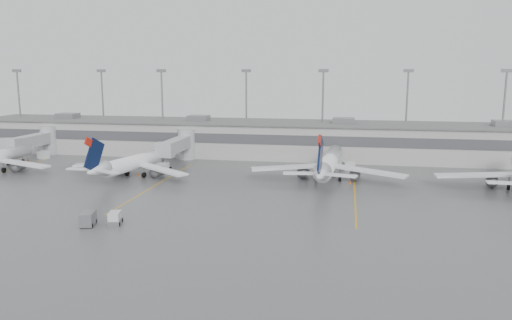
# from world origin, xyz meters

# --- Properties ---
(ground) EXTENTS (260.00, 260.00, 0.00)m
(ground) POSITION_xyz_m (0.00, 0.00, 0.00)
(ground) COLOR #4D4D4F
(ground) RESTS_ON ground
(terminal) EXTENTS (152.00, 17.00, 9.45)m
(terminal) POSITION_xyz_m (-0.01, 57.98, 4.17)
(terminal) COLOR #A9A9A4
(terminal) RESTS_ON ground
(light_masts) EXTENTS (142.40, 8.00, 20.60)m
(light_masts) POSITION_xyz_m (0.00, 63.75, 12.03)
(light_masts) COLOR gray
(light_masts) RESTS_ON ground
(jet_bridge_left) EXTENTS (4.00, 17.20, 7.00)m
(jet_bridge_left) POSITION_xyz_m (-55.50, 45.72, 3.87)
(jet_bridge_left) COLOR #9FA1A4
(jet_bridge_left) RESTS_ON ground
(jet_bridge_right) EXTENTS (4.00, 17.20, 7.00)m
(jet_bridge_right) POSITION_xyz_m (-20.50, 45.72, 3.87)
(jet_bridge_right) COLOR #9FA1A4
(jet_bridge_right) RESTS_ON ground
(stand_markings) EXTENTS (105.25, 40.00, 0.01)m
(stand_markings) POSITION_xyz_m (-0.00, 24.00, 0.01)
(stand_markings) COLOR #D4990C
(stand_markings) RESTS_ON ground
(jet_mid_left) EXTENTS (24.97, 28.29, 9.28)m
(jet_mid_left) POSITION_xyz_m (-23.94, 29.64, 2.88)
(jet_mid_left) COLOR white
(jet_mid_left) RESTS_ON ground
(jet_mid_right) EXTENTS (28.69, 32.23, 10.42)m
(jet_mid_right) POSITION_xyz_m (12.69, 33.10, 3.24)
(jet_mid_right) COLOR white
(jet_mid_right) RESTS_ON ground
(baggage_tug) EXTENTS (2.23, 2.92, 1.68)m
(baggage_tug) POSITION_xyz_m (-14.16, 0.24, 0.65)
(baggage_tug) COLOR silver
(baggage_tug) RESTS_ON ground
(baggage_cart) EXTENTS (2.25, 3.14, 1.82)m
(baggage_cart) POSITION_xyz_m (-17.36, -0.96, 0.95)
(baggage_cart) COLOR slate
(baggage_cart) RESTS_ON ground
(gse_uld_a) EXTENTS (2.91, 2.37, 1.78)m
(gse_uld_a) POSITION_xyz_m (-53.74, 44.54, 0.89)
(gse_uld_a) COLOR silver
(gse_uld_a) RESTS_ON ground
(gse_uld_b) EXTENTS (2.65, 1.89, 1.78)m
(gse_uld_b) POSITION_xyz_m (-20.99, 35.33, 0.89)
(gse_uld_b) COLOR silver
(gse_uld_b) RESTS_ON ground
(gse_uld_c) EXTENTS (2.74, 2.37, 1.64)m
(gse_uld_c) POSITION_xyz_m (16.41, 43.80, 0.82)
(gse_uld_c) COLOR silver
(gse_uld_c) RESTS_ON ground
(gse_loader) EXTENTS (3.07, 3.90, 2.13)m
(gse_loader) POSITION_xyz_m (-25.74, 43.78, 1.07)
(gse_loader) COLOR slate
(gse_loader) RESTS_ON ground
(cone_a) EXTENTS (0.40, 0.40, 0.63)m
(cone_a) POSITION_xyz_m (-55.49, 41.12, 0.32)
(cone_a) COLOR #E85704
(cone_a) RESTS_ON ground
(cone_b) EXTENTS (0.41, 0.41, 0.66)m
(cone_b) POSITION_xyz_m (-23.87, 29.94, 0.33)
(cone_b) COLOR #E85704
(cone_b) RESTS_ON ground
(cone_c) EXTENTS (0.40, 0.40, 0.64)m
(cone_c) POSITION_xyz_m (16.74, 30.52, 0.32)
(cone_c) COLOR #E85704
(cone_c) RESTS_ON ground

